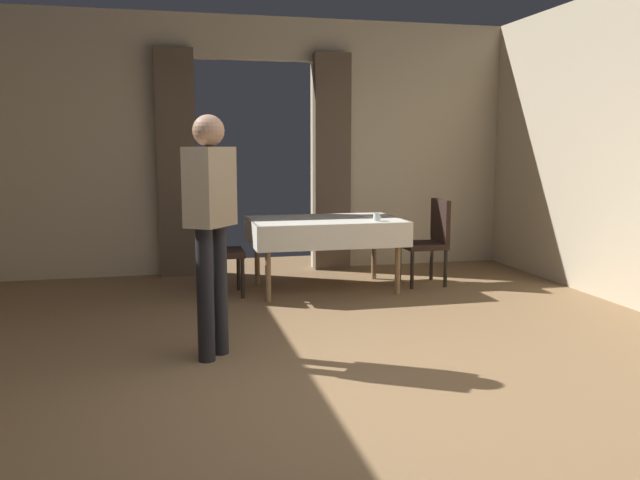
# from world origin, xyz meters

# --- Properties ---
(ground) EXTENTS (10.08, 10.08, 0.00)m
(ground) POSITION_xyz_m (0.00, 0.00, 0.00)
(ground) COLOR olive
(wall_back) EXTENTS (6.40, 0.27, 3.00)m
(wall_back) POSITION_xyz_m (0.00, 4.18, 1.52)
(wall_back) COLOR beige
(wall_back) RESTS_ON ground
(dining_table_mid) EXTENTS (1.57, 1.02, 0.75)m
(dining_table_mid) POSITION_xyz_m (0.56, 2.94, 0.67)
(dining_table_mid) COLOR olive
(dining_table_mid) RESTS_ON ground
(chair_mid_right) EXTENTS (0.44, 0.44, 0.93)m
(chair_mid_right) POSITION_xyz_m (1.73, 2.92, 0.52)
(chair_mid_right) COLOR black
(chair_mid_right) RESTS_ON ground
(chair_mid_left) EXTENTS (0.44, 0.44, 0.93)m
(chair_mid_left) POSITION_xyz_m (-0.61, 2.90, 0.52)
(chair_mid_left) COLOR black
(chair_mid_left) RESTS_ON ground
(glass_mid_a) EXTENTS (0.07, 0.07, 0.08)m
(glass_mid_a) POSITION_xyz_m (1.02, 2.63, 0.79)
(glass_mid_a) COLOR silver
(glass_mid_a) RESTS_ON dining_table_mid
(plate_mid_b) EXTENTS (0.21, 0.21, 0.01)m
(plate_mid_b) POSITION_xyz_m (1.09, 3.01, 0.76)
(plate_mid_b) COLOR white
(plate_mid_b) RESTS_ON dining_table_mid
(person_waiter_by_doorway) EXTENTS (0.39, 0.42, 1.72)m
(person_waiter_by_doorway) POSITION_xyz_m (-0.75, 0.95, 1.02)
(person_waiter_by_doorway) COLOR black
(person_waiter_by_doorway) RESTS_ON ground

